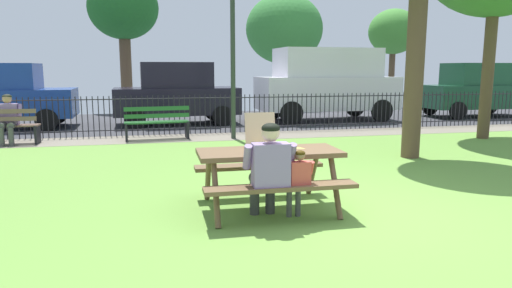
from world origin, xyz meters
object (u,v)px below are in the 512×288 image
at_px(park_bench_center, 157,123).
at_px(parked_car_right, 477,90).
at_px(parked_car_left, 177,93).
at_px(child_at_table, 298,178).
at_px(pizza_slice_on_table, 291,147).
at_px(parked_car_center, 327,83).
at_px(far_tree_center, 284,29).
at_px(adult_at_table, 269,168).
at_px(picnic_table_foreground, 269,164).
at_px(lamp_post_walkway, 233,33).
at_px(far_tree_midleft, 123,10).
at_px(person_on_park_bench, 8,117).
at_px(far_tree_midright, 393,32).
at_px(pizza_box_open, 263,142).
at_px(park_bench_left, 2,127).

relative_size(park_bench_center, parked_car_right, 0.42).
bearing_deg(parked_car_left, child_at_table, -84.74).
xyz_separation_m(pizza_slice_on_table, parked_car_center, (4.07, 9.28, 0.53)).
distance_m(parked_car_left, parked_car_center, 5.10).
relative_size(park_bench_center, far_tree_center, 0.31).
relative_size(adult_at_table, parked_car_center, 0.25).
distance_m(picnic_table_foreground, lamp_post_walkway, 6.38).
bearing_deg(parked_car_right, picnic_table_foreground, -137.67).
relative_size(adult_at_table, far_tree_midleft, 0.21).
distance_m(picnic_table_foreground, adult_at_table, 0.52).
xyz_separation_m(park_bench_center, far_tree_midleft, (-1.21, 9.15, 3.84)).
bearing_deg(adult_at_table, person_on_park_bench, 124.65).
bearing_deg(parked_car_center, park_bench_center, -151.31).
relative_size(park_bench_center, far_tree_midright, 0.35).
xyz_separation_m(pizza_box_open, pizza_slice_on_table, (0.38, 0.02, -0.08)).
height_order(picnic_table_foreground, far_tree_midright, far_tree_midright).
bearing_deg(parked_car_center, far_tree_midleft, 139.29).
xyz_separation_m(parked_car_right, far_tree_midleft, (-12.89, 6.00, 3.25)).
relative_size(picnic_table_foreground, far_tree_midright, 0.39).
xyz_separation_m(lamp_post_walkway, far_tree_center, (4.01, 9.39, 0.92)).
distance_m(pizza_box_open, parked_car_left, 9.32).
bearing_deg(person_on_park_bench, adult_at_table, -55.35).
distance_m(pizza_box_open, adult_at_table, 0.64).
xyz_separation_m(park_bench_center, far_tree_midright, (11.47, 9.15, 3.10)).
distance_m(child_at_table, person_on_park_bench, 8.46).
relative_size(child_at_table, far_tree_midright, 0.19).
relative_size(park_bench_left, far_tree_midright, 0.34).
distance_m(park_bench_center, parked_car_center, 6.62).
height_order(parked_car_center, far_tree_center, far_tree_center).
xyz_separation_m(pizza_slice_on_table, park_bench_left, (-5.28, 6.12, -0.36)).
xyz_separation_m(adult_at_table, far_tree_midleft, (-2.44, 15.90, 3.60)).
height_order(pizza_box_open, parked_car_left, parked_car_left).
distance_m(pizza_slice_on_table, parked_car_center, 10.14).
height_order(pizza_box_open, far_tree_midleft, far_tree_midleft).
relative_size(person_on_park_bench, parked_car_center, 0.25).
xyz_separation_m(picnic_table_foreground, parked_car_right, (10.32, 9.40, 0.41)).
bearing_deg(lamp_post_walkway, far_tree_center, 66.87).
height_order(pizza_box_open, person_on_park_bench, pizza_box_open).
relative_size(picnic_table_foreground, child_at_table, 2.09).
height_order(park_bench_left, far_tree_midleft, far_tree_midleft).
bearing_deg(far_tree_midright, pizza_slice_on_table, -122.64).
distance_m(person_on_park_bench, parked_car_left, 5.18).
bearing_deg(adult_at_table, pizza_slice_on_table, 53.67).
distance_m(picnic_table_foreground, parked_car_left, 9.44).
bearing_deg(child_at_table, park_bench_left, 127.31).
height_order(adult_at_table, parked_car_left, parked_car_left).
xyz_separation_m(park_bench_center, far_tree_center, (5.93, 9.15, 3.15)).
height_order(lamp_post_walkway, far_tree_center, far_tree_center).
distance_m(picnic_table_foreground, child_at_table, 0.58).
height_order(person_on_park_bench, parked_car_left, parked_car_left).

